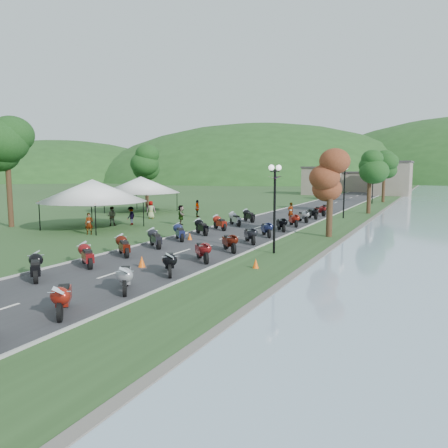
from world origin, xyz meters
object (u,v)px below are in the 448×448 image
at_px(vendor_tent_main, 93,204).
at_px(pedestrian_c, 131,225).
at_px(pedestrian_b, 112,226).
at_px(pedestrian_a, 90,234).

relative_size(vendor_tent_main, pedestrian_c, 3.57).
bearing_deg(pedestrian_b, pedestrian_a, 89.43).
xyz_separation_m(vendor_tent_main, pedestrian_b, (0.18, 2.00, -2.00)).
xyz_separation_m(pedestrian_b, pedestrian_c, (1.21, 1.06, 0.00)).
xyz_separation_m(vendor_tent_main, pedestrian_c, (1.38, 3.07, -2.00)).
bearing_deg(pedestrian_a, pedestrian_b, 80.84).
xyz_separation_m(pedestrian_a, pedestrian_c, (-0.69, 5.76, 0.00)).
distance_m(pedestrian_b, pedestrian_c, 1.61).
bearing_deg(pedestrian_a, pedestrian_c, 65.70).
bearing_deg(vendor_tent_main, pedestrian_b, 84.93).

